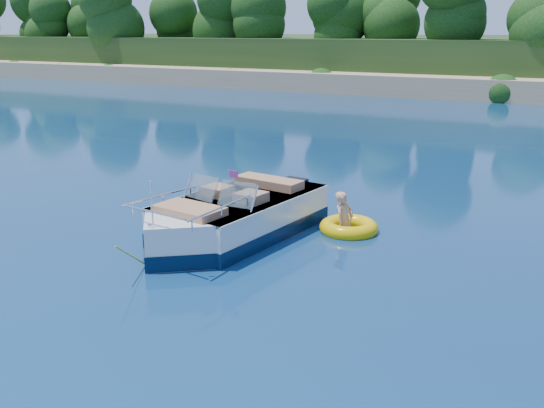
# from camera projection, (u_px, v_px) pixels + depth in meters

# --- Properties ---
(ground) EXTENTS (160.00, 160.00, 0.00)m
(ground) POSITION_uv_depth(u_px,v_px,m) (227.00, 283.00, 11.72)
(ground) COLOR #0A1D48
(ground) RESTS_ON ground
(treeline) EXTENTS (150.00, 7.12, 8.19)m
(treeline) POSITION_uv_depth(u_px,v_px,m) (525.00, 18.00, 44.81)
(treeline) COLOR #301D10
(treeline) RESTS_ON ground
(motorboat) EXTENTS (2.77, 6.36, 2.12)m
(motorboat) POSITION_uv_depth(u_px,v_px,m) (230.00, 221.00, 14.13)
(motorboat) COLOR silver
(motorboat) RESTS_ON ground
(tow_tube) EXTENTS (1.53, 1.53, 0.38)m
(tow_tube) POSITION_uv_depth(u_px,v_px,m) (349.00, 228.00, 14.67)
(tow_tube) COLOR #E8BB06
(tow_tube) RESTS_ON ground
(boy) EXTENTS (0.54, 0.90, 1.66)m
(boy) POSITION_uv_depth(u_px,v_px,m) (344.00, 231.00, 14.73)
(boy) COLOR tan
(boy) RESTS_ON ground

